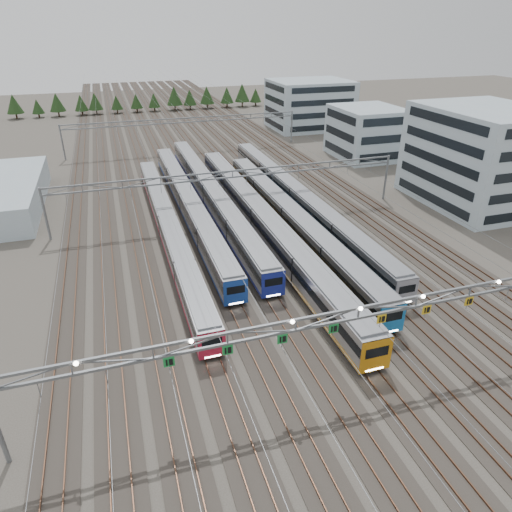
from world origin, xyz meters
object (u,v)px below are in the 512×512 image
object	(u,v)px
west_shed	(10,194)
depot_bldg_north	(309,104)
train_c	(211,194)
gantry_near	(358,316)
depot_bldg_mid	(367,132)
train_f	(297,197)
gantry_mid	(233,180)
train_b	(188,202)
gantry_far	(184,124)
train_d	(261,219)
train_e	(290,218)
train_a	(168,225)
depot_bldg_south	(482,157)

from	to	relation	value
west_shed	depot_bldg_north	bearing A→B (deg)	30.71
train_c	gantry_near	xyz separation A→B (m)	(2.20, -46.29, 4.95)
depot_bldg_mid	train_c	bearing A→B (deg)	-153.83
depot_bldg_mid	train_f	bearing A→B (deg)	-136.86
train_c	west_shed	distance (m)	34.31
depot_bldg_north	gantry_mid	bearing A→B (deg)	-123.29
train_b	gantry_mid	size ratio (longest dim) A/B	1.05
gantry_far	depot_bldg_north	xyz separation A→B (m)	(39.57, 15.27, 0.32)
west_shed	gantry_near	bearing A→B (deg)	-57.92
train_b	train_f	bearing A→B (deg)	-10.24
gantry_mid	train_f	bearing A→B (deg)	1.55
train_d	train_e	distance (m)	4.54
train_c	train_d	bearing A→B (deg)	-71.73
train_d	west_shed	world-z (taller)	west_shed
train_a	west_shed	size ratio (longest dim) A/B	1.96
train_b	train_c	size ratio (longest dim) A/B	0.93
train_e	depot_bldg_south	world-z (taller)	depot_bldg_south
train_e	train_b	bearing A→B (deg)	139.35
train_b	depot_bldg_mid	bearing A→B (deg)	26.57
train_b	gantry_far	size ratio (longest dim) A/B	1.05
train_c	gantry_mid	distance (m)	7.82
train_d	train_e	size ratio (longest dim) A/B	1.18
train_c	gantry_far	distance (m)	39.12
depot_bldg_mid	train_b	bearing A→B (deg)	-153.43
west_shed	train_e	bearing A→B (deg)	-29.72
train_c	depot_bldg_south	size ratio (longest dim) A/B	2.90
depot_bldg_south	west_shed	size ratio (longest dim) A/B	0.73
depot_bldg_south	depot_bldg_north	xyz separation A→B (m)	(-2.83, 66.34, -1.38)
gantry_far	depot_bldg_mid	xyz separation A→B (m)	(39.29, -18.42, -0.77)
train_d	gantry_mid	size ratio (longest dim) A/B	1.16
gantry_near	train_f	bearing A→B (deg)	74.39
gantry_near	depot_bldg_mid	size ratio (longest dim) A/B	3.52
train_b	west_shed	distance (m)	30.97
train_c	train_b	bearing A→B (deg)	-149.83
gantry_far	depot_bldg_mid	size ratio (longest dim) A/B	3.52
train_e	depot_bldg_mid	size ratio (longest dim) A/B	3.47
train_b	depot_bldg_mid	distance (m)	51.60
gantry_near	depot_bldg_mid	bearing A→B (deg)	59.47
train_f	west_shed	distance (m)	48.95
train_c	train_f	size ratio (longest dim) A/B	1.00
depot_bldg_south	west_shed	xyz separation A→B (m)	(-77.56, 21.96, -5.70)
train_b	gantry_near	world-z (taller)	gantry_near
gantry_near	depot_bldg_north	xyz separation A→B (m)	(39.62, 100.39, -0.38)
gantry_mid	depot_bldg_south	distance (m)	42.87
depot_bldg_north	train_f	bearing A→B (deg)	-115.28
train_d	gantry_mid	distance (m)	8.80
train_a	train_c	distance (m)	14.07
train_f	train_b	bearing A→B (deg)	169.76
depot_bldg_south	depot_bldg_north	bearing A→B (deg)	92.45
west_shed	train_f	bearing A→B (deg)	-18.56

